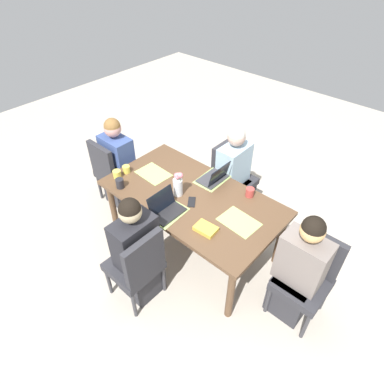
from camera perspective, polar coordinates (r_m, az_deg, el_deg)
name	(u,v)px	position (r m, az deg, el deg)	size (l,w,h in m)	color
ground_plane	(192,244)	(3.86, 0.00, -8.99)	(10.00, 10.00, 0.00)	#B2A899
dining_table	(192,201)	(3.38, 0.00, -1.64)	(1.85, 1.01, 0.74)	brown
chair_far_left_near	(138,264)	(3.08, -9.43, -12.33)	(0.44, 0.44, 0.90)	#2D2D33
person_far_left_near	(137,254)	(3.12, -9.55, -10.64)	(0.36, 0.40, 1.19)	#2D2D33
chair_head_left_left_mid	(308,273)	(3.15, 19.52, -13.24)	(0.44, 0.44, 0.90)	#2D2D33
person_head_left_left_mid	(298,273)	(3.09, 18.02, -13.29)	(0.40, 0.36, 1.19)	#2D2D33
chair_near_left_far	(230,174)	(4.05, 6.72, 3.19)	(0.44, 0.44, 0.90)	#2D2D33
person_near_left_far	(233,177)	(3.96, 7.09, 2.68)	(0.36, 0.40, 1.19)	#2D2D33
chair_head_right_right_near	(112,170)	(4.21, -13.81, 3.79)	(0.44, 0.44, 0.90)	#2D2D33
person_head_right_right_near	(119,167)	(4.18, -12.57, 4.24)	(0.40, 0.36, 1.19)	#2D2D33
flower_vase	(178,185)	(3.27, -2.47, 1.31)	(0.11, 0.10, 0.28)	silver
placemat_far_left_near	(168,213)	(3.15, -4.16, -3.74)	(0.36, 0.26, 0.00)	#9EBC66
placemat_head_left_left_mid	(239,222)	(3.09, 8.21, -5.17)	(0.36, 0.26, 0.00)	#9EBC66
placemat_near_left_far	(212,179)	(3.55, 3.55, 2.21)	(0.36, 0.26, 0.00)	#9EBC66
placemat_head_right_right_near	(153,174)	(3.65, -6.76, 3.21)	(0.36, 0.26, 0.00)	#9EBC66
laptop_near_left_far	(215,177)	(3.51, 3.96, 2.59)	(0.22, 0.32, 0.21)	#38383D
laptop_far_left_near	(166,209)	(3.13, -4.59, -2.98)	(0.22, 0.32, 0.21)	black
coffee_mug_near_left	(250,192)	(3.35, 10.07, -0.05)	(0.09, 0.09, 0.09)	#AD3D38
coffee_mug_near_right	(126,169)	(3.69, -11.40, 3.92)	(0.08, 0.08, 0.08)	#DBC64C
coffee_mug_centre_left	(117,174)	(3.64, -12.96, 3.06)	(0.09, 0.09, 0.09)	#DBC64C
coffee_mug_centre_right	(120,183)	(3.49, -12.48, 1.49)	(0.09, 0.09, 0.11)	#232328
book_red_cover	(206,229)	(2.97, 2.41, -6.42)	(0.20, 0.14, 0.04)	gold
phone_black	(192,202)	(3.26, -0.07, -1.75)	(0.15, 0.07, 0.01)	black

